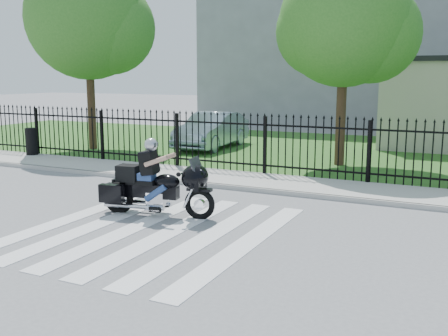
% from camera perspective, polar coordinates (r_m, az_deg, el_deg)
% --- Properties ---
extents(ground, '(120.00, 120.00, 0.00)m').
position_cam_1_polar(ground, '(10.41, -7.85, -6.70)').
color(ground, slate).
rests_on(ground, ground).
extents(crosswalk, '(5.00, 5.50, 0.01)m').
position_cam_1_polar(crosswalk, '(10.41, -7.85, -6.67)').
color(crosswalk, silver).
rests_on(crosswalk, ground).
extents(sidewalk, '(40.00, 2.00, 0.12)m').
position_cam_1_polar(sidewalk, '(14.69, 3.00, -1.42)').
color(sidewalk, '#ADAAA3').
rests_on(sidewalk, ground).
extents(curb, '(40.00, 0.12, 0.12)m').
position_cam_1_polar(curb, '(13.79, 1.38, -2.17)').
color(curb, '#ADAAA3').
rests_on(curb, ground).
extents(grass_strip, '(40.00, 12.00, 0.02)m').
position_cam_1_polar(grass_strip, '(21.23, 10.37, 1.87)').
color(grass_strip, '#285B1F').
rests_on(grass_strip, ground).
extents(iron_fence, '(26.00, 0.04, 1.80)m').
position_cam_1_polar(iron_fence, '(15.46, 4.47, 2.31)').
color(iron_fence, black).
rests_on(iron_fence, ground).
extents(tree_left, '(4.80, 4.80, 7.58)m').
position_cam_1_polar(tree_left, '(22.00, -14.63, 15.49)').
color(tree_left, '#382316').
rests_on(tree_left, ground).
extents(tree_mid, '(4.20, 4.20, 6.78)m').
position_cam_1_polar(tree_mid, '(17.82, 12.98, 15.25)').
color(tree_mid, '#382316').
rests_on(tree_mid, ground).
extents(building_tall, '(15.00, 10.00, 12.00)m').
position_cam_1_polar(building_tall, '(35.45, 12.17, 14.77)').
color(building_tall, gray).
rests_on(building_tall, ground).
extents(motorcycle_rider, '(2.58, 1.08, 1.71)m').
position_cam_1_polar(motorcycle_rider, '(11.31, -7.61, -1.68)').
color(motorcycle_rider, black).
rests_on(motorcycle_rider, ground).
extents(parked_car, '(1.69, 4.49, 1.46)m').
position_cam_1_polar(parked_car, '(21.52, -1.33, 4.13)').
color(parked_car, '#90A6B5').
rests_on(parked_car, grass_strip).
extents(litter_bin, '(0.54, 0.54, 0.97)m').
position_cam_1_polar(litter_bin, '(20.31, -20.21, 2.74)').
color(litter_bin, black).
rests_on(litter_bin, sidewalk).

